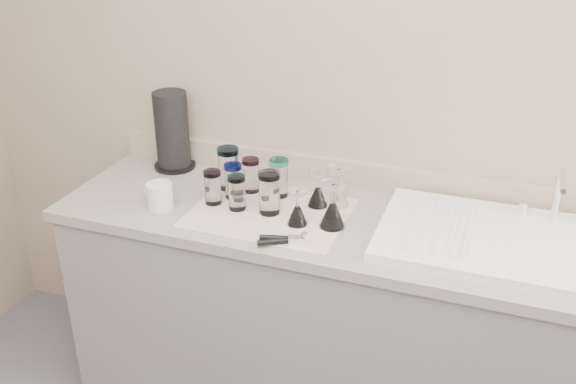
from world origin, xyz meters
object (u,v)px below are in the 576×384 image
at_px(tumbler_purple, 279,178).
at_px(white_mug, 159,195).
at_px(sink_unit, 507,242).
at_px(tumbler_lavender, 269,193).
at_px(tumbler_cyan, 251,175).
at_px(paper_towel_roll, 172,131).
at_px(tumbler_extra, 233,181).
at_px(goblet_back_right, 337,193).
at_px(goblet_front_left, 297,213).
at_px(can_opener, 283,240).
at_px(tumbler_teal, 229,168).
at_px(goblet_front_right, 332,212).
at_px(goblet_back_left, 318,194).
at_px(tumbler_blue, 237,192).
at_px(tumbler_magenta, 213,187).

distance_m(tumbler_purple, white_mug, 0.44).
bearing_deg(sink_unit, tumbler_lavender, -176.23).
xyz_separation_m(tumbler_cyan, paper_towel_roll, (-0.39, 0.12, 0.08)).
height_order(tumbler_cyan, tumbler_extra, same).
bearing_deg(tumbler_purple, tumbler_lavender, -83.08).
relative_size(goblet_back_right, goblet_front_left, 1.14).
distance_m(can_opener, white_mug, 0.52).
relative_size(tumbler_teal, goblet_front_right, 1.02).
distance_m(goblet_front_left, goblet_front_right, 0.12).
bearing_deg(goblet_back_right, paper_towel_roll, 170.59).
bearing_deg(goblet_back_right, sink_unit, -7.90).
distance_m(goblet_back_left, goblet_front_right, 0.16).
distance_m(can_opener, paper_towel_roll, 0.79).
xyz_separation_m(sink_unit, tumbler_teal, (-1.02, 0.08, 0.07)).
xyz_separation_m(goblet_front_right, white_mug, (-0.63, -0.06, -0.01)).
bearing_deg(goblet_back_left, tumbler_purple, 170.28).
distance_m(tumbler_cyan, goblet_front_right, 0.40).
distance_m(tumbler_blue, goblet_back_left, 0.29).
height_order(tumbler_magenta, paper_towel_roll, paper_towel_roll).
xyz_separation_m(tumbler_extra, goblet_back_left, (0.31, 0.04, -0.02)).
height_order(tumbler_purple, goblet_front_left, tumbler_purple).
bearing_deg(tumbler_magenta, tumbler_extra, 55.49).
xyz_separation_m(sink_unit, tumbler_blue, (-0.92, -0.07, 0.05)).
relative_size(tumbler_purple, can_opener, 0.92).
relative_size(tumbler_lavender, goblet_back_left, 1.16).
bearing_deg(goblet_front_right, tumbler_blue, 178.59).
bearing_deg(can_opener, paper_towel_roll, 145.62).
bearing_deg(tumbler_extra, tumbler_lavender, -22.46).
relative_size(tumbler_purple, goblet_front_left, 1.14).
height_order(tumbler_purple, goblet_back_right, same).
bearing_deg(goblet_front_right, goblet_front_left, -168.21).
height_order(goblet_back_left, can_opener, goblet_back_left).
bearing_deg(tumbler_lavender, tumbler_extra, 157.54).
relative_size(tumbler_lavender, goblet_front_right, 0.97).
distance_m(sink_unit, tumbler_magenta, 1.03).
bearing_deg(white_mug, paper_towel_roll, 110.73).
bearing_deg(white_mug, goblet_back_left, 19.96).
distance_m(goblet_front_left, white_mug, 0.52).
height_order(tumbler_extra, goblet_front_left, tumbler_extra).
distance_m(tumbler_cyan, goblet_back_left, 0.28).
bearing_deg(tumbler_cyan, tumbler_blue, -85.99).
bearing_deg(tumbler_magenta, sink_unit, 3.01).
relative_size(tumbler_cyan, tumbler_magenta, 1.03).
distance_m(tumbler_cyan, white_mug, 0.35).
relative_size(tumbler_extra, can_opener, 0.83).
distance_m(tumbler_extra, goblet_back_right, 0.39).
bearing_deg(can_opener, sink_unit, 18.81).
bearing_deg(tumbler_teal, paper_towel_roll, 158.35).
xyz_separation_m(tumbler_magenta, tumbler_blue, (0.10, -0.01, 0.00)).
height_order(tumbler_teal, paper_towel_roll, paper_towel_roll).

